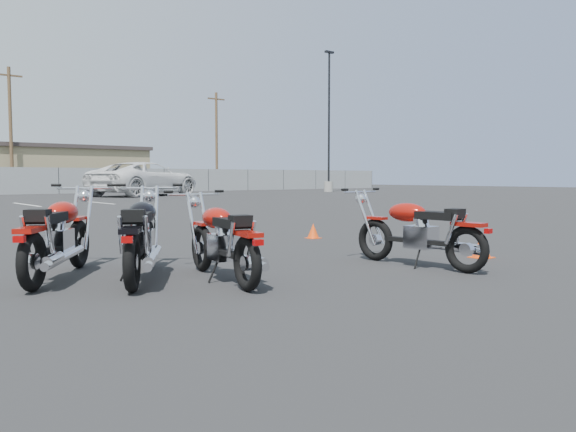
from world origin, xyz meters
TOP-DOWN VIEW (x-y plane):
  - ground at (0.00, 0.00)m, footprint 120.00×120.00m
  - motorcycle_front_red at (-2.42, 1.53)m, footprint 1.64×1.99m
  - motorcycle_second_black at (-1.71, 0.88)m, footprint 1.52×2.06m
  - motorcycle_third_red at (-1.03, 0.24)m, footprint 0.85×2.02m
  - motorcycle_rear_red at (1.45, -0.54)m, footprint 0.79×2.05m
  - training_cone_near at (2.64, 2.81)m, footprint 0.23×0.23m
  - training_cone_far at (2.79, -0.63)m, footprint 0.28×0.28m
  - training_cone_extra at (4.30, 1.51)m, footprint 0.28×0.28m
  - light_pole_east at (25.84, 26.73)m, footprint 0.80×0.70m
  - tan_building_east at (10.00, 44.00)m, footprint 14.40×9.40m
  - utility_pole_c at (6.00, 39.00)m, footprint 1.80×0.24m
  - utility_pole_d at (24.00, 40.00)m, footprint 1.80×0.24m
  - white_van at (10.72, 27.17)m, footprint 6.50×9.22m

SIDE VIEW (x-z plane):
  - ground at x=0.00m, z-range 0.00..0.00m
  - training_cone_near at x=2.64m, z-range 0.00..0.28m
  - training_cone_extra at x=4.30m, z-range 0.00..0.33m
  - training_cone_far at x=2.79m, z-range 0.00..0.34m
  - motorcycle_third_red at x=-1.03m, z-range -0.04..0.95m
  - motorcycle_rear_red at x=1.45m, z-range -0.04..0.96m
  - motorcycle_front_red at x=-2.42m, z-range -0.05..1.02m
  - motorcycle_second_black at x=-1.71m, z-range -0.05..1.02m
  - white_van at x=10.72m, z-range 0.00..3.25m
  - tan_building_east at x=10.00m, z-range 0.01..3.71m
  - light_pole_east at x=25.84m, z-range -2.55..8.24m
  - utility_pole_c at x=6.00m, z-range 0.19..9.19m
  - utility_pole_d at x=24.00m, z-range 0.19..9.19m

